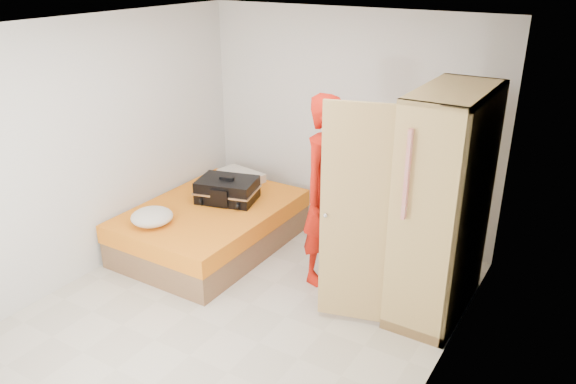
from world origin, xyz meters
The scene contains 7 objects.
room centered at (0.00, 0.00, 1.30)m, with size 4.00×4.02×2.60m.
bed centered at (-1.05, 0.73, 0.25)m, with size 1.42×2.02×0.50m.
wardrobe centered at (1.45, 0.85, 1.00)m, with size 1.15×1.34×2.10m.
person centered at (0.39, 0.84, 0.96)m, with size 0.70×0.46×1.93m, color red.
suitcase centered at (-0.99, 0.98, 0.63)m, with size 0.76×0.64×0.29m.
round_cushion centered at (-1.29, 0.07, 0.58)m, with size 0.44×0.44×0.17m, color beige.
pillow centered at (-1.24, 1.58, 0.55)m, with size 0.59×0.30×0.11m, color beige.
Camera 1 is at (2.70, -3.70, 3.10)m, focal length 35.00 mm.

